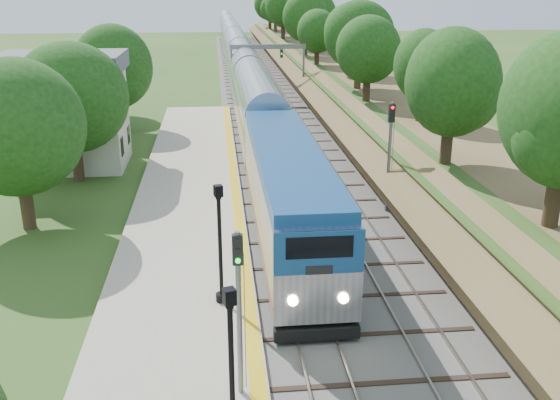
{
  "coord_description": "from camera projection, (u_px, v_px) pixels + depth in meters",
  "views": [
    {
      "loc": [
        -3.38,
        -14.92,
        12.57
      ],
      "look_at": [
        -0.5,
        12.93,
        2.8
      ],
      "focal_mm": 40.0,
      "sensor_mm": 36.0,
      "label": 1
    }
  ],
  "objects": [
    {
      "name": "lamppost_far",
      "position": [
        220.0,
        251.0,
        24.54
      ],
      "size": [
        0.49,
        0.49,
        4.93
      ],
      "color": "black",
      "rests_on": "platform"
    },
    {
      "name": "signal_platform",
      "position": [
        239.0,
        297.0,
        18.57
      ],
      "size": [
        0.32,
        0.25,
        5.44
      ],
      "color": "slate",
      "rests_on": "platform"
    },
    {
      "name": "lamppost_mid",
      "position": [
        232.0,
        378.0,
        16.73
      ],
      "size": [
        0.48,
        0.48,
        4.83
      ],
      "color": "black",
      "rests_on": "platform"
    },
    {
      "name": "embankment",
      "position": [
        329.0,
        76.0,
        75.19
      ],
      "size": [
        10.64,
        170.0,
        11.7
      ],
      "color": "brown",
      "rests_on": "ground"
    },
    {
      "name": "yellow_stripe",
      "position": [
        240.0,
        225.0,
        33.15
      ],
      "size": [
        0.55,
        68.0,
        0.01
      ],
      "primitive_type": "cube",
      "color": "gold",
      "rests_on": "platform"
    },
    {
      "name": "platform",
      "position": [
        186.0,
        231.0,
        32.94
      ],
      "size": [
        6.4,
        68.0,
        0.38
      ],
      "primitive_type": "cube",
      "color": "#A99B88",
      "rests_on": "ground"
    },
    {
      "name": "train",
      "position": [
        237.0,
        56.0,
        92.02
      ],
      "size": [
        3.23,
        151.55,
        4.76
      ],
      "color": "black",
      "rests_on": "trackbed"
    },
    {
      "name": "station_building",
      "position": [
        65.0,
        110.0,
        43.95
      ],
      "size": [
        8.6,
        6.6,
        8.0
      ],
      "color": "beige",
      "rests_on": "ground"
    },
    {
      "name": "trees_behind_platform",
      "position": [
        79.0,
        133.0,
        35.31
      ],
      "size": [
        7.82,
        53.32,
        7.21
      ],
      "color": "#332316",
      "rests_on": "ground"
    },
    {
      "name": "signal_gantry",
      "position": [
        268.0,
        57.0,
        68.78
      ],
      "size": [
        8.4,
        0.38,
        6.2
      ],
      "color": "slate",
      "rests_on": "ground"
    },
    {
      "name": "trackbed",
      "position": [
        260.0,
        93.0,
        75.0
      ],
      "size": [
        9.5,
        170.0,
        0.28
      ],
      "color": "#4C4944",
      "rests_on": "ground"
    },
    {
      "name": "signal_farside",
      "position": [
        390.0,
        146.0,
        34.77
      ],
      "size": [
        0.35,
        0.27,
        6.31
      ],
      "color": "slate",
      "rests_on": "ground"
    }
  ]
}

